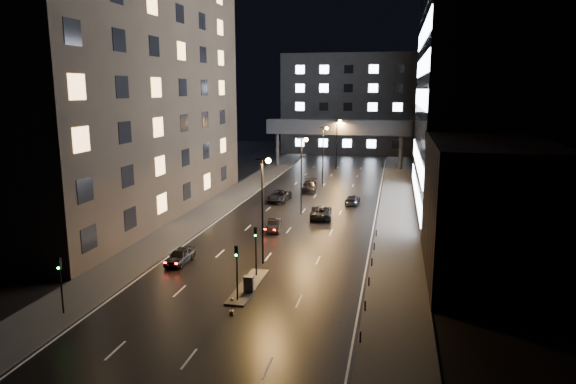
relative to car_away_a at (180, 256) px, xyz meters
The scene contains 26 objects.
ground 34.43m from the car_away_a, 76.98° to the left, with size 160.00×160.00×0.00m, color black.
sidewalk_left 28.94m from the car_away_a, 99.44° to the left, with size 5.00×110.00×0.15m, color #383533.
sidewalk_right 35.00m from the car_away_a, 54.64° to the left, with size 5.00×110.00×0.15m, color #383533.
building_left 29.94m from the car_away_a, 130.05° to the left, with size 15.00×48.00×40.00m, color #2D2319.
building_right_low 28.36m from the car_away_a, ahead, with size 10.00×18.00×12.00m, color black.
building_right_glass 49.19m from the car_away_a, 42.05° to the left, with size 20.00×36.00×45.00m, color black.
building_far 92.62m from the car_away_a, 85.16° to the left, with size 34.00×14.00×25.00m, color #333335.
skybridge 64.46m from the car_away_a, 83.04° to the left, with size 30.00×3.00×10.00m.
median_island 9.23m from the car_away_a, 28.97° to the right, with size 1.60×8.00×0.15m, color #383533.
traffic_signal_near 8.62m from the car_away_a, 13.73° to the right, with size 0.28×0.34×4.40m.
traffic_signal_far 11.23m from the car_away_a, 42.83° to the right, with size 0.28×0.34×4.40m.
traffic_signal_corner 13.20m from the car_away_a, 106.72° to the right, with size 0.28×0.34×4.40m.
bollard_row 17.96m from the car_away_a, ahead, with size 0.12×25.12×0.90m.
streetlight_near 9.91m from the car_away_a, 11.01° to the left, with size 1.45×0.50×10.15m.
streetlight_mid_a 23.66m from the car_away_a, 69.82° to the left, with size 1.45×0.50×10.15m.
streetlight_mid_b 42.68m from the car_away_a, 79.21° to the left, with size 1.45×0.50×10.15m.
streetlight_far 62.31m from the car_away_a, 82.67° to the left, with size 1.45×0.50×10.15m.
car_away_a is the anchor object (origin of this frame).
car_away_b 14.30m from the car_away_a, 64.63° to the left, with size 1.42×4.06×1.34m, color black.
car_away_c 28.88m from the car_away_a, 83.78° to the left, with size 2.64×5.72×1.59m, color black.
car_away_d 37.88m from the car_away_a, 80.50° to the left, with size 2.30×5.66×1.64m, color black.
car_toward_a 22.77m from the car_away_a, 62.18° to the left, with size 2.66×5.76×1.60m, color black.
car_toward_b 32.30m from the car_away_a, 64.52° to the left, with size 1.88×4.62×1.34m, color black.
utility_cabinet 10.20m from the car_away_a, 34.02° to the right, with size 0.77×0.49×1.29m, color #48484A.
cone_a 12.89m from the car_away_a, 49.65° to the right, with size 0.39×0.39×0.44m, color orange.
cone_b 10.82m from the car_away_a, 44.96° to the right, with size 0.40×0.40×0.48m, color orange.
Camera 1 is at (11.94, -37.05, 16.34)m, focal length 32.00 mm.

